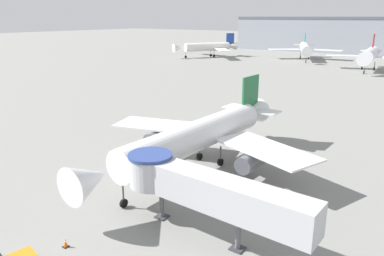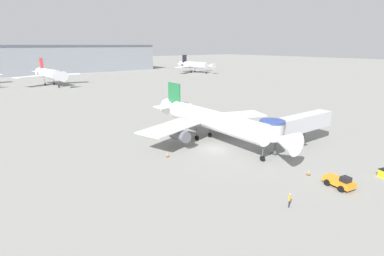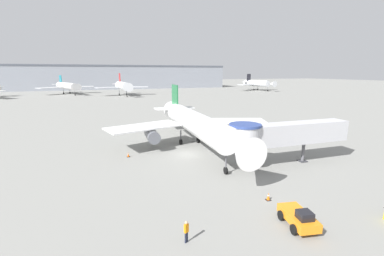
{
  "view_description": "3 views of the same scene",
  "coord_description": "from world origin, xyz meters",
  "views": [
    {
      "loc": [
        26.91,
        -31.77,
        18.07
      ],
      "look_at": [
        0.54,
        4.13,
        4.74
      ],
      "focal_mm": 35.0,
      "sensor_mm": 36.0,
      "label": 1
    },
    {
      "loc": [
        -34.2,
        -37.22,
        17.83
      ],
      "look_at": [
        -1.99,
        4.03,
        3.26
      ],
      "focal_mm": 28.0,
      "sensor_mm": 36.0,
      "label": 2
    },
    {
      "loc": [
        -11.98,
        -36.21,
        12.47
      ],
      "look_at": [
        -0.15,
        -2.22,
        4.64
      ],
      "focal_mm": 24.0,
      "sensor_mm": 36.0,
      "label": 3
    }
  ],
  "objects": [
    {
      "name": "main_airplane",
      "position": [
        2.14,
        3.44,
        4.21
      ],
      "size": [
        29.23,
        33.82,
        9.95
      ],
      "rotation": [
        0.0,
        0.0,
        -0.02
      ],
      "color": "white",
      "rests_on": "ground_plane"
    },
    {
      "name": "pushback_tug_orange",
      "position": [
        2.56,
        -21.15,
        0.8
      ],
      "size": [
        2.6,
        4.0,
        1.77
      ],
      "rotation": [
        0.0,
        0.0,
        -0.17
      ],
      "color": "orange",
      "rests_on": "ground_plane"
    },
    {
      "name": "ground_plane",
      "position": [
        0.0,
        0.0,
        0.0
      ],
      "size": [
        800.0,
        800.0,
        0.0
      ],
      "primitive_type": "plane",
      "color": "gray"
    },
    {
      "name": "terminal_building",
      "position": [
        0.7,
        175.0,
        8.94
      ],
      "size": [
        168.32,
        23.86,
        17.85
      ],
      "color": "gray",
      "rests_on": "ground_plane"
    },
    {
      "name": "jet_bridge",
      "position": [
        10.49,
        -8.42,
        4.36
      ],
      "size": [
        17.84,
        4.1,
        6.04
      ],
      "rotation": [
        0.0,
        0.0,
        -0.02
      ],
      "color": "#B7B7BC",
      "rests_on": "ground_plane"
    },
    {
      "name": "background_jet_black_tail",
      "position": [
        90.96,
        119.86,
        4.97
      ],
      "size": [
        32.42,
        28.65,
        11.38
      ],
      "rotation": [
        0.0,
        0.0,
        0.18
      ],
      "color": "silver",
      "rests_on": "ground_plane"
    },
    {
      "name": "traffic_cone_near_nose",
      "position": [
        2.93,
        -16.55,
        0.37
      ],
      "size": [
        0.47,
        0.47,
        0.78
      ],
      "color": "black",
      "rests_on": "ground_plane"
    },
    {
      "name": "ground_crew_marshaller",
      "position": [
        -6.8,
        -20.06,
        1.02
      ],
      "size": [
        0.39,
        0.32,
        1.76
      ],
      "rotation": [
        0.0,
        0.0,
        3.59
      ],
      "color": "#1E2338",
      "rests_on": "ground_plane"
    },
    {
      "name": "background_jet_red_tail",
      "position": [
        -1.04,
        109.11,
        5.23
      ],
      "size": [
        28.93,
        28.54,
        11.98
      ],
      "rotation": [
        0.0,
        0.0,
        0.1
      ],
      "color": "silver",
      "rests_on": "ground_plane"
    },
    {
      "name": "traffic_cone_port_wing",
      "position": [
        -8.93,
        1.74,
        0.35
      ],
      "size": [
        0.44,
        0.44,
        0.73
      ],
      "color": "black",
      "rests_on": "ground_plane"
    }
  ]
}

